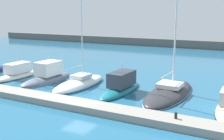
{
  "coord_description": "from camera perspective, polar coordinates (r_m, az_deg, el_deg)",
  "views": [
    {
      "loc": [
        13.14,
        -19.15,
        7.71
      ],
      "look_at": [
        0.59,
        5.37,
        1.88
      ],
      "focal_mm": 43.39,
      "sensor_mm": 36.0,
      "label": 1
    }
  ],
  "objects": [
    {
      "name": "dock_bollard",
      "position": [
        19.37,
        13.3,
        -9.32
      ],
      "size": [
        0.2,
        0.2,
        0.44
      ],
      "primitive_type": "cylinder",
      "color": "black",
      "rests_on": "dock_pier"
    },
    {
      "name": "breakwater_seawall",
      "position": [
        63.55,
        15.08,
        5.39
      ],
      "size": [
        108.0,
        2.81,
        1.81
      ],
      "primitive_type": "cube",
      "color": "#5B5651",
      "rests_on": "ground_plane"
    },
    {
      "name": "motorboat_teal_fifth",
      "position": [
        26.85,
        1.95,
        -3.4
      ],
      "size": [
        2.4,
        7.34,
        3.26
      ],
      "rotation": [
        0.0,
        0.0,
        1.51
      ],
      "color": "#19707F",
      "rests_on": "ground_plane"
    },
    {
      "name": "motorboat_ivory_second",
      "position": [
        34.92,
        -19.2,
        -0.7
      ],
      "size": [
        2.16,
        7.34,
        3.09
      ],
      "rotation": [
        0.0,
        0.0,
        1.55
      ],
      "color": "silver",
      "rests_on": "ground_plane"
    },
    {
      "name": "motorboat_slate_third",
      "position": [
        32.0,
        -13.43,
        -1.25
      ],
      "size": [
        2.94,
        7.67,
        3.21
      ],
      "rotation": [
        0.0,
        0.0,
        1.51
      ],
      "color": "slate",
      "rests_on": "ground_plane"
    },
    {
      "name": "dock_pier",
      "position": [
        23.2,
        -9.15,
        -6.88
      ],
      "size": [
        37.65,
        1.86,
        0.57
      ],
      "primitive_type": "cube",
      "color": "gray",
      "rests_on": "ground_plane"
    },
    {
      "name": "ground_plane",
      "position": [
        24.47,
        -7.02,
        -6.52
      ],
      "size": [
        120.0,
        120.0,
        0.0
      ],
      "primitive_type": "plane",
      "color": "#236084"
    },
    {
      "name": "sailboat_charcoal_sixth",
      "position": [
        26.54,
        11.95,
        -4.48
      ],
      "size": [
        3.82,
        10.3,
        21.68
      ],
      "rotation": [
        0.0,
        0.0,
        1.52
      ],
      "color": "#2D2D33",
      "rests_on": "ground_plane"
    },
    {
      "name": "sailboat_white_fourth",
      "position": [
        29.19,
        -6.84,
        -2.68
      ],
      "size": [
        3.04,
        8.2,
        17.95
      ],
      "rotation": [
        0.0,
        0.0,
        1.53
      ],
      "color": "white",
      "rests_on": "ground_plane"
    }
  ]
}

